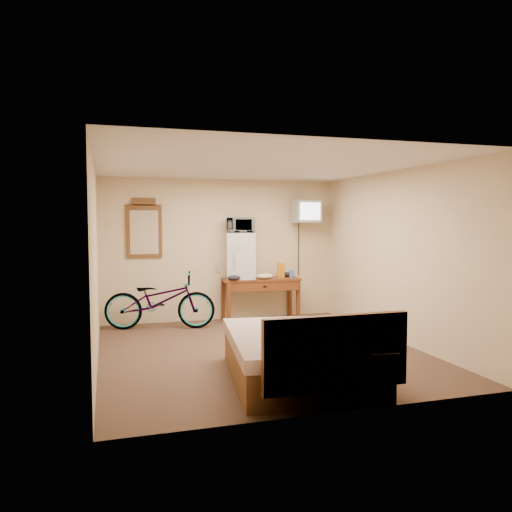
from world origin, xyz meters
name	(u,v)px	position (x,y,z in m)	size (l,w,h in m)	color
room	(259,259)	(0.00, 0.00, 1.25)	(4.60, 4.64, 2.50)	#463223
desk	(261,285)	(0.65, 2.00, 0.63)	(1.42, 0.66, 0.75)	#632A16
mini_fridge	(241,256)	(0.30, 2.06, 1.15)	(0.59, 0.57, 0.81)	silver
microwave	(241,225)	(0.30, 2.06, 1.69)	(0.48, 0.33, 0.27)	silver
snack_bag	(281,270)	(1.02, 2.01, 0.88)	(0.13, 0.08, 0.26)	orange
blue_cup	(292,274)	(1.21, 1.97, 0.82)	(0.08, 0.08, 0.14)	#406CDB
cloth_cream	(264,276)	(0.68, 1.90, 0.80)	(0.32, 0.24, 0.10)	silver
cloth_dark_a	(234,278)	(0.12, 1.86, 0.79)	(0.23, 0.17, 0.09)	black
cloth_dark_b	(287,274)	(1.18, 2.11, 0.79)	(0.18, 0.15, 0.08)	black
crt_television	(306,211)	(1.51, 2.02, 1.94)	(0.47, 0.57, 0.40)	black
wall_mirror	(144,229)	(-1.35, 2.27, 1.63)	(0.60, 0.04, 1.01)	brown
bicycle	(160,300)	(-1.15, 1.80, 0.47)	(0.62, 1.78, 0.94)	black
bed	(301,355)	(0.05, -1.38, 0.30)	(1.72, 2.13, 0.90)	brown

